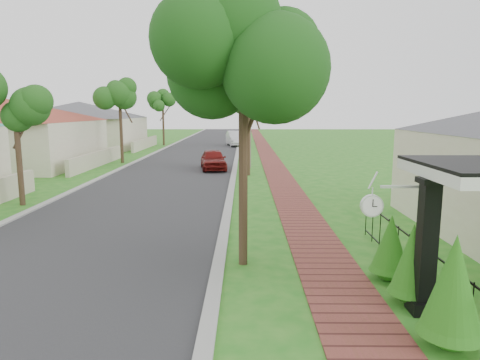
% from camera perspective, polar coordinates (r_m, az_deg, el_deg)
% --- Properties ---
extents(ground, '(160.00, 160.00, 0.00)m').
position_cam_1_polar(ground, '(9.28, -7.53, -14.19)').
color(ground, '#22741B').
rests_on(ground, ground).
extents(road, '(7.00, 120.00, 0.02)m').
position_cam_1_polar(road, '(28.98, -7.89, 1.81)').
color(road, '#28282B').
rests_on(road, ground).
extents(kerb_right, '(0.30, 120.00, 0.10)m').
position_cam_1_polar(kerb_right, '(28.67, -0.65, 1.82)').
color(kerb_right, '#9E9E99').
rests_on(kerb_right, ground).
extents(kerb_left, '(0.30, 120.00, 0.10)m').
position_cam_1_polar(kerb_left, '(29.74, -14.86, 1.78)').
color(kerb_left, '#9E9E99').
rests_on(kerb_left, ground).
extents(sidewalk, '(1.50, 120.00, 0.03)m').
position_cam_1_polar(sidewalk, '(28.74, 4.54, 1.81)').
color(sidewalk, brown).
rests_on(sidewalk, ground).
extents(porch_post, '(0.48, 0.48, 2.52)m').
position_cam_1_polar(porch_post, '(8.52, 23.56, -9.03)').
color(porch_post, black).
rests_on(porch_post, ground).
extents(picket_fence, '(0.03, 8.02, 1.00)m').
position_cam_1_polar(picket_fence, '(9.70, 22.95, -10.43)').
color(picket_fence, black).
rests_on(picket_fence, ground).
extents(street_trees, '(10.70, 37.65, 5.89)m').
position_cam_1_polar(street_trees, '(35.53, -6.21, 10.52)').
color(street_trees, '#382619').
rests_on(street_trees, ground).
extents(hedge_row, '(0.87, 3.61, 1.88)m').
position_cam_1_polar(hedge_row, '(8.55, 22.88, -11.03)').
color(hedge_row, '#165E12').
rests_on(hedge_row, ground).
extents(far_house_red, '(15.56, 15.56, 4.60)m').
position_cam_1_polar(far_house_red, '(32.77, -29.28, 5.69)').
color(far_house_red, beige).
rests_on(far_house_red, ground).
extents(far_house_grey, '(15.56, 15.56, 4.60)m').
position_cam_1_polar(far_house_grey, '(45.45, -20.50, 6.92)').
color(far_house_grey, beige).
rests_on(far_house_grey, ground).
extents(parked_car_red, '(2.03, 3.94, 1.28)m').
position_cam_1_polar(parked_car_red, '(27.06, -3.58, 2.73)').
color(parked_car_red, maroon).
rests_on(parked_car_red, ground).
extents(parked_car_white, '(2.46, 4.98, 1.57)m').
position_cam_1_polar(parked_car_white, '(45.47, -0.51, 5.53)').
color(parked_car_white, silver).
rests_on(parked_car_white, ground).
extents(near_tree, '(2.35, 2.35, 6.04)m').
position_cam_1_polar(near_tree, '(10.00, 0.44, 15.79)').
color(near_tree, '#382619').
rests_on(near_tree, ground).
extents(utility_pole, '(1.20, 0.24, 7.84)m').
position_cam_1_polar(utility_pole, '(27.74, 1.26, 9.81)').
color(utility_pole, '#706357').
rests_on(utility_pole, ground).
extents(station_clock, '(1.06, 0.13, 0.60)m').
position_cam_1_polar(station_clock, '(8.38, 17.42, -3.09)').
color(station_clock, silver).
rests_on(station_clock, ground).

